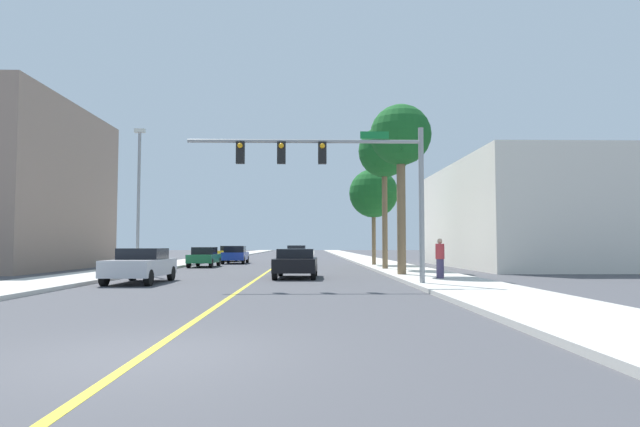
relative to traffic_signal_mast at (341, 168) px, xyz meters
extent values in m
plane|color=#47474C|center=(-3.64, 29.64, -4.51)|extent=(192.00, 192.00, 0.00)
cube|color=beige|center=(-11.76, 29.64, -4.44)|extent=(3.61, 168.00, 0.15)
cube|color=beige|center=(4.47, 29.64, -4.44)|extent=(3.61, 168.00, 0.15)
cube|color=yellow|center=(-3.64, 29.64, -4.51)|extent=(0.16, 144.00, 0.01)
cube|color=silver|center=(15.69, 17.48, -0.88)|extent=(13.72, 18.71, 7.26)
cylinder|color=gray|center=(3.07, 0.01, -1.39)|extent=(0.20, 0.20, 5.94)
cylinder|color=gray|center=(-1.40, 0.01, 1.04)|extent=(8.93, 0.14, 0.14)
cube|color=black|center=(-0.73, 0.01, 0.59)|extent=(0.32, 0.24, 0.84)
sphere|color=orange|center=(-0.73, -0.13, 0.84)|extent=(0.20, 0.20, 0.20)
cube|color=black|center=(-2.29, 0.01, 0.59)|extent=(0.32, 0.24, 0.84)
sphere|color=orange|center=(-2.29, -0.13, 0.84)|extent=(0.20, 0.20, 0.20)
cube|color=black|center=(-3.86, 0.01, 0.59)|extent=(0.32, 0.24, 0.84)
sphere|color=orange|center=(-3.86, -0.13, 0.84)|extent=(0.20, 0.20, 0.20)
cube|color=#147233|center=(1.28, 0.01, 1.29)|extent=(1.10, 0.04, 0.28)
cylinder|color=gray|center=(-10.46, 8.73, -0.62)|extent=(0.16, 0.16, 7.49)
cube|color=beige|center=(-10.46, 8.73, 3.28)|extent=(0.56, 0.28, 0.20)
cylinder|color=brown|center=(3.31, 5.78, -0.93)|extent=(0.42, 0.42, 6.87)
sphere|color=#195B23|center=(3.31, 5.78, 2.51)|extent=(3.01, 3.01, 3.01)
cone|color=#195B23|center=(4.20, 5.91, 2.31)|extent=(0.60, 1.43, 1.24)
cone|color=#195B23|center=(3.56, 6.65, 2.31)|extent=(1.53, 0.81, 1.59)
cone|color=#195B23|center=(2.55, 6.28, 2.31)|extent=(1.05, 1.34, 1.61)
cone|color=#195B23|center=(2.69, 5.12, 2.31)|extent=(1.26, 1.22, 1.60)
cone|color=#195B23|center=(3.58, 4.92, 2.31)|extent=(1.49, 0.81, 1.71)
cylinder|color=brown|center=(3.38, 11.90, -0.80)|extent=(0.33, 0.33, 7.12)
sphere|color=#195B23|center=(3.38, 11.90, 2.76)|extent=(3.16, 3.16, 3.16)
cone|color=#195B23|center=(4.31, 11.71, 2.56)|extent=(0.69, 1.64, 1.62)
cone|color=#195B23|center=(3.44, 12.85, 2.56)|extent=(1.47, 0.53, 1.31)
cone|color=#195B23|center=(2.44, 11.73, 2.56)|extent=(0.67, 1.71, 1.55)
cone|color=#195B23|center=(3.19, 10.97, 2.56)|extent=(1.41, 0.65, 1.81)
cylinder|color=brown|center=(3.46, 18.02, -1.79)|extent=(0.29, 0.29, 5.14)
sphere|color=#195B23|center=(3.46, 18.02, 0.78)|extent=(3.53, 3.53, 3.53)
cone|color=#195B23|center=(4.51, 17.91, 0.58)|extent=(0.56, 1.58, 1.72)
cone|color=#195B23|center=(3.83, 19.01, 0.58)|extent=(1.71, 0.96, 1.91)
cone|color=#195B23|center=(2.90, 18.91, 0.58)|extent=(1.61, 1.28, 1.51)
cone|color=#195B23|center=(2.41, 17.89, 0.58)|extent=(0.58, 1.50, 1.57)
cone|color=#195B23|center=(2.82, 17.17, 0.58)|extent=(1.45, 1.24, 2.00)
cone|color=#195B23|center=(3.94, 17.07, 0.58)|extent=(1.59, 1.12, 1.40)
cube|color=#BCBCC1|center=(-8.23, 2.13, -3.86)|extent=(1.99, 4.27, 0.66)
cube|color=black|center=(-8.22, 2.45, -3.30)|extent=(1.72, 1.82, 0.46)
cylinder|color=black|center=(-7.41, 0.55, -4.19)|extent=(0.23, 0.64, 0.64)
cylinder|color=black|center=(-9.12, 0.58, -4.19)|extent=(0.23, 0.64, 0.64)
cylinder|color=black|center=(-7.34, 3.68, -4.19)|extent=(0.23, 0.64, 0.64)
cylinder|color=black|center=(-9.05, 3.71, -4.19)|extent=(0.23, 0.64, 0.64)
cube|color=white|center=(-2.36, 31.72, -3.86)|extent=(2.09, 4.03, 0.66)
cube|color=black|center=(-2.37, 31.66, -3.28)|extent=(1.78, 2.00, 0.52)
cylinder|color=black|center=(-3.18, 33.18, -4.19)|extent=(0.24, 0.65, 0.64)
cylinder|color=black|center=(-1.44, 33.11, -4.19)|extent=(0.24, 0.65, 0.64)
cylinder|color=black|center=(-3.29, 30.32, -4.19)|extent=(0.24, 0.65, 0.64)
cylinder|color=black|center=(-1.55, 30.26, -4.19)|extent=(0.24, 0.65, 0.64)
cube|color=#196638|center=(-8.64, 17.87, -3.91)|extent=(1.72, 4.15, 0.57)
cube|color=black|center=(-8.64, 17.95, -3.36)|extent=(1.51, 1.90, 0.51)
cylinder|color=black|center=(-7.88, 16.34, -4.19)|extent=(0.22, 0.64, 0.64)
cylinder|color=black|center=(-9.40, 16.34, -4.19)|extent=(0.22, 0.64, 0.64)
cylinder|color=black|center=(-7.88, 19.39, -4.19)|extent=(0.22, 0.64, 0.64)
cylinder|color=black|center=(-9.40, 19.39, -4.19)|extent=(0.22, 0.64, 0.64)
cube|color=#1E389E|center=(-7.33, 24.51, -3.88)|extent=(1.90, 4.37, 0.62)
cube|color=black|center=(-7.33, 24.16, -3.31)|extent=(1.64, 1.85, 0.53)
cylinder|color=black|center=(-8.17, 26.12, -4.19)|extent=(0.23, 0.64, 0.64)
cylinder|color=black|center=(-6.54, 26.14, -4.19)|extent=(0.23, 0.64, 0.64)
cylinder|color=black|center=(-8.13, 22.87, -4.19)|extent=(0.23, 0.64, 0.64)
cylinder|color=black|center=(-6.49, 22.89, -4.19)|extent=(0.23, 0.64, 0.64)
cube|color=black|center=(-1.84, 5.36, -3.88)|extent=(2.09, 4.14, 0.62)
cube|color=black|center=(-1.85, 5.25, -3.35)|extent=(1.77, 1.79, 0.44)
cylinder|color=black|center=(-2.65, 6.88, -4.19)|extent=(0.24, 0.65, 0.64)
cylinder|color=black|center=(-0.92, 6.81, -4.19)|extent=(0.24, 0.65, 0.64)
cylinder|color=black|center=(-2.77, 3.91, -4.19)|extent=(0.24, 0.65, 0.64)
cylinder|color=black|center=(-1.03, 3.84, -4.19)|extent=(0.24, 0.65, 0.64)
cube|color=gold|center=(-8.63, 30.45, -3.85)|extent=(1.89, 4.33, 0.69)
cube|color=black|center=(-8.63, 30.54, -3.28)|extent=(1.63, 2.01, 0.45)
cylinder|color=black|center=(-7.85, 28.84, -4.19)|extent=(0.23, 0.64, 0.64)
cylinder|color=black|center=(-9.46, 28.86, -4.19)|extent=(0.23, 0.64, 0.64)
cylinder|color=black|center=(-7.79, 32.03, -4.19)|extent=(0.23, 0.64, 0.64)
cylinder|color=black|center=(-9.41, 32.06, -4.19)|extent=(0.23, 0.64, 0.64)
cylinder|color=#3F3859|center=(4.40, 2.62, -3.95)|extent=(0.32, 0.32, 0.83)
cylinder|color=#B23338|center=(4.40, 2.62, -3.21)|extent=(0.38, 0.38, 0.65)
sphere|color=tan|center=(4.40, 2.62, -2.77)|extent=(0.22, 0.22, 0.22)
camera|label=1|loc=(-1.27, -20.17, -2.90)|focal=29.89mm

